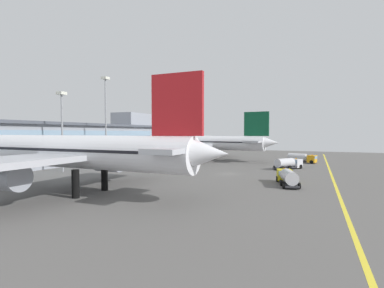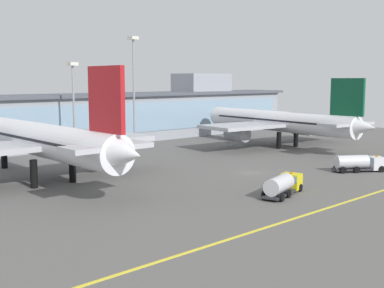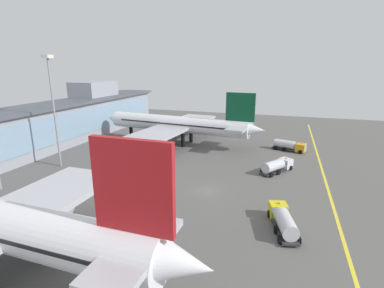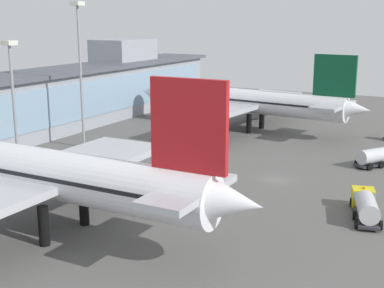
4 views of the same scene
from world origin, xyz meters
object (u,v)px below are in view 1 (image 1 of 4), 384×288
(apron_light_mast_west, at_px, (106,108))
(apron_light_mast_centre, at_px, (62,118))
(airliner_near_left, at_px, (76,153))
(service_truck_far, at_px, (302,158))
(fuel_tanker_truck, at_px, (287,177))
(airliner_near_right, at_px, (203,143))
(baggage_tug_near, at_px, (289,163))

(apron_light_mast_west, xyz_separation_m, apron_light_mast_centre, (-14.67, 1.22, -3.36))
(apron_light_mast_west, bearing_deg, airliner_near_left, -147.70)
(service_truck_far, bearing_deg, fuel_tanker_truck, -73.78)
(airliner_near_left, height_order, apron_light_mast_west, apron_light_mast_west)
(airliner_near_left, relative_size, apron_light_mast_centre, 2.60)
(airliner_near_right, distance_m, service_truck_far, 33.20)
(fuel_tanker_truck, bearing_deg, airliner_near_right, 23.09)
(baggage_tug_near, height_order, apron_light_mast_centre, apron_light_mast_centre)
(airliner_near_left, relative_size, baggage_tug_near, 5.71)
(airliner_near_left, height_order, airliner_near_right, airliner_near_left)
(service_truck_far, bearing_deg, airliner_near_left, -99.27)
(baggage_tug_near, relative_size, apron_light_mast_west, 0.35)
(apron_light_mast_centre, bearing_deg, apron_light_mast_west, -4.76)
(airliner_near_left, xyz_separation_m, apron_light_mast_west, (32.23, 20.38, 10.05))
(apron_light_mast_west, distance_m, apron_light_mast_centre, 15.10)
(apron_light_mast_west, bearing_deg, baggage_tug_near, -76.19)
(airliner_near_right, bearing_deg, baggage_tug_near, 158.20)
(fuel_tanker_truck, relative_size, apron_light_mast_west, 0.37)
(apron_light_mast_centre, bearing_deg, airliner_near_right, -25.39)
(fuel_tanker_truck, bearing_deg, baggage_tug_near, -11.28)
(airliner_near_left, bearing_deg, baggage_tug_near, -122.30)
(airliner_near_right, xyz_separation_m, apron_light_mast_centre, (-42.91, 20.37, 7.21))
(fuel_tanker_truck, bearing_deg, apron_light_mast_west, 61.43)
(apron_light_mast_west, bearing_deg, airliner_near_right, -34.14)
(airliner_near_right, bearing_deg, apron_light_mast_centre, 70.88)
(airliner_near_left, bearing_deg, airliner_near_right, -87.98)
(apron_light_mast_west, bearing_deg, apron_light_mast_centre, 175.24)
(fuel_tanker_truck, relative_size, apron_light_mast_centre, 0.48)
(airliner_near_left, distance_m, airliner_near_right, 60.48)
(service_truck_far, bearing_deg, apron_light_mast_west, -132.18)
(airliner_near_left, distance_m, apron_light_mast_west, 39.43)
(baggage_tug_near, height_order, service_truck_far, same)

